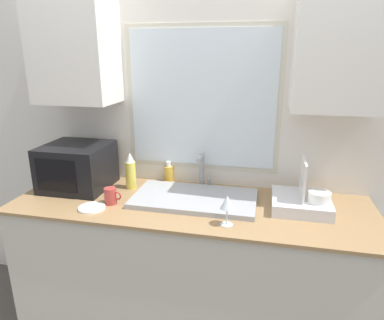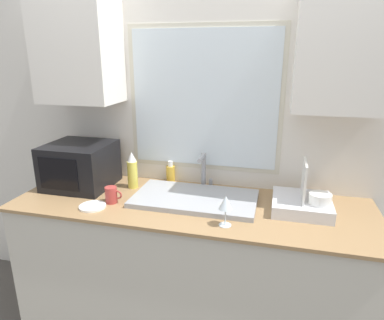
% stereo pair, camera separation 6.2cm
% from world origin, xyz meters
% --- Properties ---
extents(countertop, '(2.13, 0.71, 0.91)m').
position_xyz_m(countertop, '(0.00, 0.34, 0.46)').
color(countertop, beige).
rests_on(countertop, ground_plane).
extents(wall_back, '(6.00, 0.38, 2.60)m').
position_xyz_m(wall_back, '(0.00, 0.67, 1.39)').
color(wall_back, silver).
rests_on(wall_back, ground_plane).
extents(sink_basin, '(0.74, 0.41, 0.03)m').
position_xyz_m(sink_basin, '(0.02, 0.37, 0.93)').
color(sink_basin, '#9EA0A5').
rests_on(sink_basin, countertop).
extents(faucet, '(0.08, 0.14, 0.23)m').
position_xyz_m(faucet, '(0.02, 0.59, 1.05)').
color(faucet, '#99999E').
rests_on(faucet, countertop).
extents(microwave, '(0.41, 0.39, 0.29)m').
position_xyz_m(microwave, '(-0.78, 0.43, 1.06)').
color(microwave, black).
rests_on(microwave, countertop).
extents(dish_rack, '(0.32, 0.32, 0.29)m').
position_xyz_m(dish_rack, '(0.64, 0.40, 0.96)').
color(dish_rack, silver).
rests_on(dish_rack, countertop).
extents(spray_bottle, '(0.07, 0.07, 0.24)m').
position_xyz_m(spray_bottle, '(-0.43, 0.48, 1.03)').
color(spray_bottle, '#D8CC4C').
rests_on(spray_bottle, countertop).
extents(soap_bottle, '(0.06, 0.06, 0.15)m').
position_xyz_m(soap_bottle, '(-0.22, 0.64, 0.98)').
color(soap_bottle, gold).
rests_on(soap_bottle, countertop).
extents(mug_near_sink, '(0.11, 0.07, 0.10)m').
position_xyz_m(mug_near_sink, '(-0.46, 0.23, 0.96)').
color(mug_near_sink, '#A53833').
rests_on(mug_near_sink, countertop).
extents(wine_glass, '(0.07, 0.07, 0.17)m').
position_xyz_m(wine_glass, '(0.24, 0.11, 1.04)').
color(wine_glass, silver).
rests_on(wine_glass, countertop).
extents(small_plate, '(0.15, 0.15, 0.01)m').
position_xyz_m(small_plate, '(-0.54, 0.14, 0.92)').
color(small_plate, white).
rests_on(small_plate, countertop).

